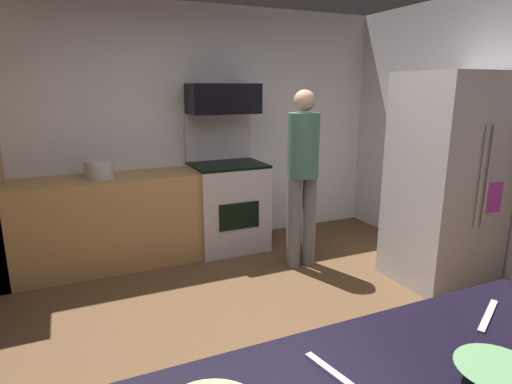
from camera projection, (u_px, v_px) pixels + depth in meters
ground_plane at (260, 357)px, 2.83m from camera, size 5.20×4.80×0.02m
wall_back at (170, 129)px, 4.58m from camera, size 5.20×0.12×2.60m
lower_cabinet_run at (91, 224)px, 4.11m from camera, size 2.40×0.60×0.90m
oven_range at (228, 202)px, 4.66m from camera, size 0.76×0.65×1.47m
microwave at (223, 99)px, 4.46m from camera, size 0.74×0.38×0.31m
refrigerator at (446, 180)px, 3.78m from camera, size 0.84×0.74×1.87m
person_cook at (303, 170)px, 4.04m from camera, size 0.31×0.30×1.72m
mixing_bowl_large at (497, 379)px, 1.21m from camera, size 0.24×0.24×0.07m
knife_chef at (488, 315)px, 1.60m from camera, size 0.26×0.15×0.01m
knife_paring at (335, 374)px, 1.27m from camera, size 0.07×0.24×0.01m
stock_pot at (99, 169)px, 4.03m from camera, size 0.27×0.27×0.17m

